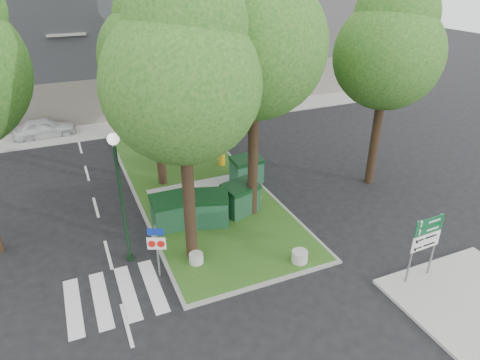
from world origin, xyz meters
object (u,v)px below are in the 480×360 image
traffic_sign_pole (157,244)px  bollard_mid (225,208)px  dumpster_d (247,170)px  bollard_right (300,256)px  dumpster_c (241,198)px  tree_median_far (198,5)px  tree_median_near_left (183,68)px  directional_sign (426,239)px  litter_bin (222,159)px  tree_median_near_right (256,31)px  bollard_left (196,258)px  street_lamp (120,185)px  tree_street_right (390,44)px  car_silver (193,110)px  tree_median_mid (152,46)px  car_white (44,128)px  dumpster_a (171,212)px  dumpster_b (210,209)px

traffic_sign_pole → bollard_mid: bearing=62.6°
dumpster_d → bollard_right: bearing=-101.5°
dumpster_c → dumpster_d: bearing=44.1°
tree_median_far → traffic_sign_pole: (-5.23, -10.14, -6.89)m
dumpster_d → tree_median_near_left: bearing=-137.0°
tree_median_far → directional_sign: (3.27, -14.06, -6.52)m
tree_median_far → litter_bin: (0.32, -2.21, -7.88)m
litter_bin → directional_sign: 12.29m
tree_median_near_right → dumpster_d: bearing=71.8°
dumpster_c → tree_median_far: bearing=67.6°
tree_median_far → bollard_left: tree_median_far is taller
bollard_mid → street_lamp: bearing=-160.3°
tree_median_near_right → bollard_right: (0.04, -4.06, -7.65)m
tree_street_right → car_silver: 15.90m
tree_median_near_left → car_silver: tree_median_near_left is taller
tree_median_mid → tree_street_right: tree_street_right is taller
directional_sign → tree_median_far: bearing=100.9°
directional_sign → car_silver: (-1.79, 20.62, -1.18)m
car_white → tree_median_mid: bearing=-151.8°
dumpster_a → litter_bin: size_ratio=2.51×
tree_median_far → bollard_right: size_ratio=19.33×
bollard_mid → car_white: size_ratio=0.16×
tree_street_right → traffic_sign_pole: (-12.03, -3.14, -5.56)m
bollard_mid → tree_street_right: bearing=0.4°
dumpster_b → bollard_mid: bearing=50.0°
street_lamp → traffic_sign_pole: (0.81, -1.42, -1.86)m
dumpster_b → traffic_sign_pole: bearing=-121.2°
litter_bin → traffic_sign_pole: 9.73m
street_lamp → dumpster_a: bearing=34.8°
dumpster_a → traffic_sign_pole: size_ratio=0.73×
dumpster_c → directional_sign: (4.03, -6.73, 0.98)m
bollard_right → traffic_sign_pole: traffic_sign_pole is taller
dumpster_a → bollard_left: bearing=-86.2°
street_lamp → car_silver: (7.52, 15.29, -2.66)m
tree_street_right → traffic_sign_pole: tree_street_right is taller
tree_median_mid → dumpster_d: bearing=-23.8°
directional_sign → bollard_left: bearing=148.3°
tree_median_near_right → dumpster_d: 7.75m
car_white → car_silver: (10.15, -0.07, -0.03)m
dumpster_a → dumpster_c: bearing=-0.8°
tree_median_near_right → dumpster_d: (0.91, 2.78, -7.17)m
dumpster_c → directional_sign: bearing=-75.5°
street_lamp → car_silver: 17.24m
bollard_mid → street_lamp: size_ratio=0.12×
dumpster_c → tree_median_near_left: bearing=-160.0°
car_silver → dumpster_b: bearing=161.2°
bollard_right → car_white: car_white is taller
dumpster_b → litter_bin: dumpster_b is taller
tree_median_near_right → litter_bin: tree_median_near_right is taller
bollard_right → car_silver: size_ratio=0.16×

